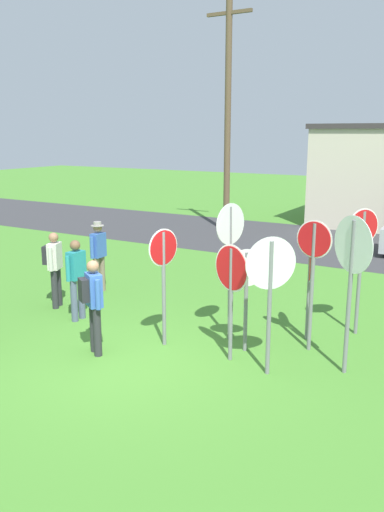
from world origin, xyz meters
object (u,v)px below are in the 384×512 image
stop_sign_tallest (361,250)px  person_with_sunhat (93,300)px  stop_sign_leaning_right (246,283)px  stop_sign_rear_right (231,282)px  stop_sign_leaning_left (310,274)px  stop_sign_center_cluster (270,281)px  person_in_blue (77,276)px  utility_pole (228,114)px  stop_sign_low_front (230,248)px  stop_sign_nearest (164,268)px  person_on_left (99,253)px  person_in_dark_shirt (54,264)px  stop_sign_rear_left (352,265)px  stop_sign_far_back (313,264)px

stop_sign_tallest → person_with_sunhat: bearing=-138.6°
stop_sign_leaning_right → person_with_sunhat: 2.67m
stop_sign_leaning_right → stop_sign_rear_right: bearing=-96.3°
stop_sign_leaning_right → stop_sign_leaning_left: bearing=54.5°
stop_sign_center_cluster → person_in_blue: bearing=175.1°
utility_pole → stop_sign_low_front: size_ratio=3.35×
stop_sign_leaning_left → stop_sign_rear_right: 1.79m
stop_sign_nearest → person_on_left: size_ratio=1.25×
stop_sign_tallest → person_in_blue: (-5.18, -2.12, -0.70)m
stop_sign_tallest → person_with_sunhat: (-3.73, -3.30, -0.67)m
person_in_dark_shirt → person_in_blue: (1.00, -0.38, -0.03)m
person_in_blue → stop_sign_low_front: bearing=11.7°
stop_sign_nearest → stop_sign_center_cluster: stop_sign_center_cluster is taller
stop_sign_nearest → person_on_left: bearing=148.2°
stop_sign_leaning_left → stop_sign_rear_left: size_ratio=0.73×
utility_pole → stop_sign_rear_left: bearing=-54.5°
utility_pole → stop_sign_rear_right: (5.55, -10.85, -3.11)m
stop_sign_leaning_right → stop_sign_far_back: stop_sign_far_back is taller
stop_sign_leaning_left → person_in_blue: bearing=-162.7°
utility_pole → stop_sign_rear_left: utility_pole is taller
stop_sign_far_back → person_in_blue: (-4.64, -0.90, -0.63)m
person_in_blue → stop_sign_leaning_left: bearing=17.3°
stop_sign_nearest → person_with_sunhat: (-0.83, -0.96, -0.48)m
stop_sign_rear_left → stop_sign_rear_right: 1.94m
stop_sign_leaning_right → person_with_sunhat: size_ratio=1.10×
person_with_sunhat → utility_pole: bearing=106.0°
utility_pole → stop_sign_rear_right: 12.57m
stop_sign_leaning_left → person_with_sunhat: (-3.00, -2.55, -0.29)m
stop_sign_leaning_left → person_with_sunhat: 3.95m
stop_sign_leaning_left → stop_sign_center_cluster: bearing=-92.3°
stop_sign_low_front → person_with_sunhat: bearing=-133.1°
utility_pole → person_on_left: size_ratio=4.96×
stop_sign_leaning_right → stop_sign_low_front: size_ratio=0.72×
stop_sign_rear_left → person_on_left: size_ratio=1.48×
stop_sign_rear_right → person_with_sunhat: bearing=-155.8°
stop_sign_leaning_left → person_with_sunhat: stop_sign_leaning_left is taller
stop_sign_leaning_left → stop_sign_rear_left: (1.00, -1.09, 0.53)m
utility_pole → person_in_blue: 11.39m
stop_sign_tallest → stop_sign_rear_right: stop_sign_tallest is taller
stop_sign_tallest → person_on_left: bearing=-176.6°
person_on_left → stop_sign_far_back: bearing=-8.8°
stop_sign_center_cluster → person_on_left: stop_sign_center_cluster is taller
stop_sign_leaning_right → stop_sign_rear_right: 0.51m
stop_sign_rear_left → stop_sign_low_front: stop_sign_rear_left is taller
stop_sign_leaning_left → stop_sign_leaning_right: size_ratio=1.01×
stop_sign_leaning_right → stop_sign_center_cluster: bearing=-43.5°
stop_sign_center_cluster → person_in_dark_shirt: 5.45m
stop_sign_nearest → stop_sign_far_back: bearing=25.2°
stop_sign_low_front → person_with_sunhat: size_ratio=1.52×
stop_sign_rear_right → stop_sign_center_cluster: bearing=-13.2°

